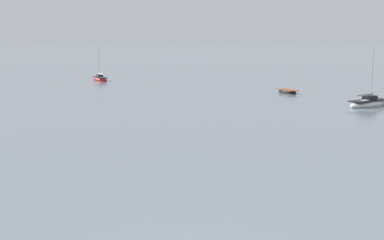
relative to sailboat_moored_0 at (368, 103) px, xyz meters
name	(u,v)px	position (x,y,z in m)	size (l,w,h in m)	color
sailboat_moored_0	(368,103)	(0.00, 0.00, 0.00)	(6.05, 4.29, 6.57)	white
rowboat_moored_0	(287,92)	(-2.83, 14.84, -0.12)	(1.78, 3.92, 0.60)	black
sailboat_moored_2	(100,79)	(-23.84, 40.14, -0.04)	(2.50, 5.18, 5.58)	red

